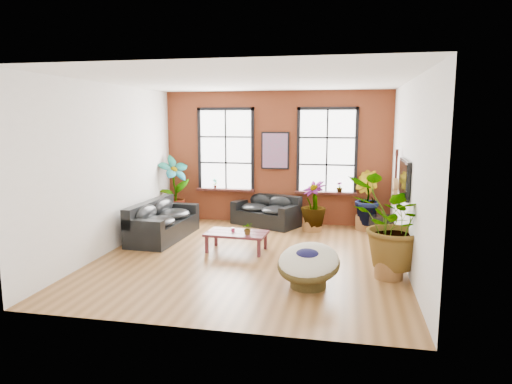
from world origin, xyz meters
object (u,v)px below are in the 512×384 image
Objects in this scene: sofa_left at (161,222)px; papasan_chair at (308,264)px; sofa_back at (267,212)px; coffee_table at (236,234)px.

sofa_left is 4.43m from papasan_chair.
sofa_left reaches higher than sofa_back.
sofa_left is at bearing -115.19° from sofa_back.
coffee_table is (-0.21, -2.51, 0.00)m from sofa_back.
papasan_chair is (3.65, -2.50, 0.01)m from sofa_left.
papasan_chair is at bearing -46.38° from sofa_back.
sofa_back is at bearing -47.18° from sofa_left.
sofa_left reaches higher than coffee_table.
coffee_table is 2.47m from papasan_chair.
sofa_back is 0.86× the size of sofa_left.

